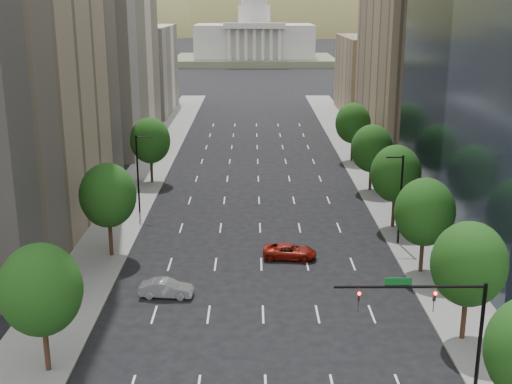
{
  "coord_description": "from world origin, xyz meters",
  "views": [
    {
      "loc": [
        -0.8,
        -5.85,
        23.06
      ],
      "look_at": [
        -0.51,
        46.03,
        8.0
      ],
      "focal_mm": 46.36,
      "sensor_mm": 36.0,
      "label": 1
    }
  ],
  "objects_px": {
    "traffic_signal": "(442,312)",
    "capitol": "(254,40)",
    "car_red_far": "(290,251)",
    "car_silver": "(167,288)"
  },
  "relations": [
    {
      "from": "car_silver",
      "to": "traffic_signal",
      "type": "bearing_deg",
      "value": -120.95
    },
    {
      "from": "traffic_signal",
      "to": "car_red_far",
      "type": "distance_m",
      "value": 23.25
    },
    {
      "from": "car_silver",
      "to": "car_red_far",
      "type": "xyz_separation_m",
      "value": [
        10.41,
        8.19,
        -0.02
      ]
    },
    {
      "from": "traffic_signal",
      "to": "car_red_far",
      "type": "height_order",
      "value": "traffic_signal"
    },
    {
      "from": "capitol",
      "to": "car_silver",
      "type": "bearing_deg",
      "value": -92.15
    },
    {
      "from": "capitol",
      "to": "car_silver",
      "type": "distance_m",
      "value": 206.79
    },
    {
      "from": "traffic_signal",
      "to": "capitol",
      "type": "height_order",
      "value": "capitol"
    },
    {
      "from": "car_red_far",
      "to": "capitol",
      "type": "bearing_deg",
      "value": 6.8
    },
    {
      "from": "capitol",
      "to": "car_red_far",
      "type": "distance_m",
      "value": 198.48
    },
    {
      "from": "capitol",
      "to": "car_silver",
      "type": "relative_size",
      "value": 13.92
    }
  ]
}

